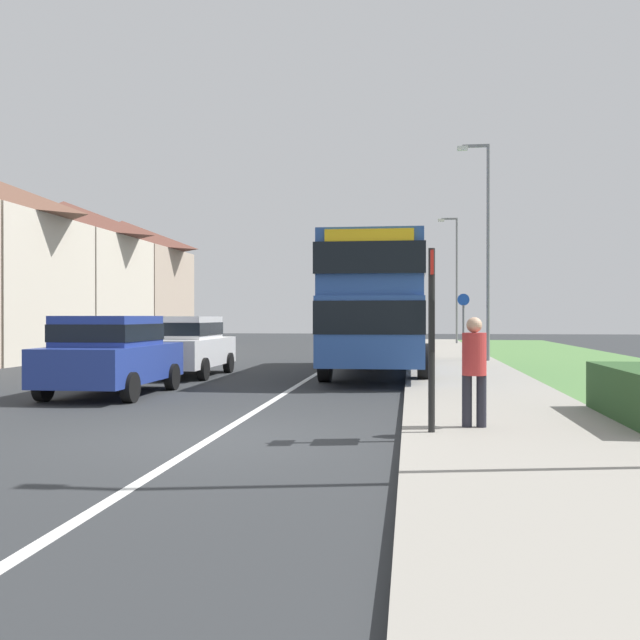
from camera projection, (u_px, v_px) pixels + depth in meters
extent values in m
plane|color=#2D3033|center=(212.00, 438.00, 9.88)|extent=(120.00, 120.00, 0.00)
cube|color=silver|center=(300.00, 384.00, 17.82)|extent=(0.14, 60.00, 0.01)
cube|color=gray|center=(480.00, 392.00, 15.31)|extent=(3.20, 68.00, 0.12)
cube|color=#284C93|center=(379.00, 329.00, 20.94)|extent=(2.50, 9.91, 1.65)
cube|color=#284C93|center=(379.00, 274.00, 20.94)|extent=(2.45, 9.71, 1.55)
cube|color=black|center=(379.00, 317.00, 20.94)|extent=(2.52, 9.96, 0.76)
cube|color=black|center=(379.00, 271.00, 20.94)|extent=(2.52, 9.96, 0.72)
cube|color=gold|center=(369.00, 239.00, 16.07)|extent=(2.00, 0.08, 0.44)
cylinder|color=black|center=(345.00, 351.00, 24.15)|extent=(0.30, 1.00, 1.00)
cylinder|color=black|center=(420.00, 352.00, 23.84)|extent=(0.30, 1.00, 1.00)
cylinder|color=black|center=(325.00, 362.00, 18.40)|extent=(0.30, 1.00, 1.00)
cylinder|color=black|center=(423.00, 363.00, 18.09)|extent=(0.30, 1.00, 1.00)
cube|color=navy|center=(112.00, 363.00, 15.28)|extent=(1.83, 3.99, 0.76)
cube|color=navy|center=(108.00, 331.00, 15.08)|extent=(1.61, 2.20, 0.63)
cube|color=black|center=(108.00, 332.00, 15.08)|extent=(1.64, 2.22, 0.35)
cylinder|color=black|center=(97.00, 376.00, 16.62)|extent=(0.20, 0.60, 0.60)
cylinder|color=black|center=(172.00, 377.00, 16.40)|extent=(0.20, 0.60, 0.60)
cylinder|color=black|center=(43.00, 386.00, 14.16)|extent=(0.20, 0.60, 0.60)
cylinder|color=black|center=(130.00, 387.00, 13.94)|extent=(0.20, 0.60, 0.60)
cube|color=silver|center=(186.00, 352.00, 20.18)|extent=(1.78, 4.25, 0.76)
cube|color=silver|center=(184.00, 328.00, 19.97)|extent=(1.57, 2.34, 0.62)
cube|color=black|center=(184.00, 329.00, 19.97)|extent=(1.60, 2.36, 0.35)
cylinder|color=black|center=(172.00, 362.00, 21.60)|extent=(0.20, 0.60, 0.60)
cylinder|color=black|center=(229.00, 363.00, 21.38)|extent=(0.20, 0.60, 0.60)
cylinder|color=black|center=(139.00, 369.00, 18.99)|extent=(0.20, 0.60, 0.60)
cylinder|color=black|center=(203.00, 369.00, 18.77)|extent=(0.20, 0.60, 0.60)
cylinder|color=#23232D|center=(467.00, 405.00, 10.14)|extent=(0.14, 0.14, 0.85)
cylinder|color=#23232D|center=(481.00, 405.00, 10.11)|extent=(0.14, 0.14, 0.85)
cylinder|color=#BF3333|center=(474.00, 354.00, 10.12)|extent=(0.34, 0.34, 0.60)
sphere|color=tan|center=(474.00, 325.00, 10.12)|extent=(0.22, 0.22, 0.22)
cylinder|color=black|center=(432.00, 345.00, 9.68)|extent=(0.09, 0.09, 2.60)
cube|color=red|center=(432.00, 263.00, 9.67)|extent=(0.04, 0.44, 0.32)
cube|color=black|center=(432.00, 326.00, 9.70)|extent=(0.06, 0.52, 0.68)
cylinder|color=slate|center=(463.00, 333.00, 26.56)|extent=(0.08, 0.08, 2.10)
cylinder|color=blue|center=(463.00, 300.00, 26.56)|extent=(0.44, 0.03, 0.44)
cylinder|color=slate|center=(488.00, 254.00, 25.28)|extent=(0.12, 0.12, 7.74)
cube|color=slate|center=(475.00, 146.00, 25.32)|extent=(0.90, 0.10, 0.10)
cube|color=silver|center=(462.00, 148.00, 25.37)|extent=(0.36, 0.20, 0.14)
cylinder|color=slate|center=(457.00, 282.00, 41.72)|extent=(0.12, 0.12, 7.41)
cube|color=slate|center=(449.00, 219.00, 41.76)|extent=(0.90, 0.10, 0.10)
cube|color=silver|center=(441.00, 220.00, 41.81)|extent=(0.36, 0.20, 0.14)
cube|color=beige|center=(64.00, 294.00, 33.81)|extent=(6.34, 6.78, 5.43)
pyramid|color=brown|center=(64.00, 219.00, 33.79)|extent=(6.34, 6.78, 1.67)
cube|color=tan|center=(122.00, 298.00, 40.68)|extent=(6.34, 6.78, 5.43)
pyramid|color=brown|center=(122.00, 235.00, 40.66)|extent=(6.34, 6.78, 1.67)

